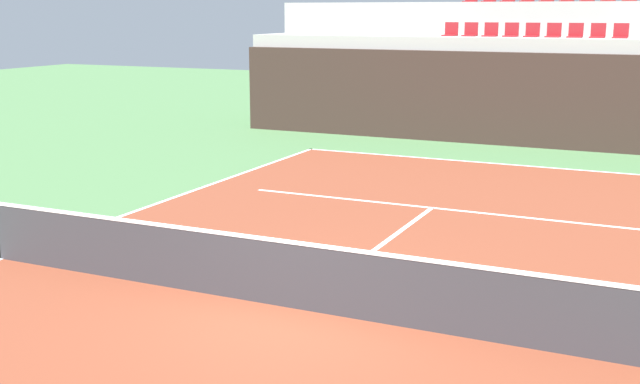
% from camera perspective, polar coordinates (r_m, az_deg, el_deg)
% --- Properties ---
extents(ground_plane, '(80.00, 80.00, 0.00)m').
position_cam_1_polar(ground_plane, '(11.20, -1.79, -8.32)').
color(ground_plane, '#477042').
extents(court_surface, '(11.00, 24.00, 0.01)m').
position_cam_1_polar(court_surface, '(11.20, -1.79, -8.29)').
color(court_surface, brown).
rests_on(court_surface, ground_plane).
extents(baseline_far, '(11.00, 0.10, 0.00)m').
position_cam_1_polar(baseline_far, '(22.17, 12.17, 2.01)').
color(baseline_far, white).
rests_on(baseline_far, court_surface).
extents(sideline_left, '(0.10, 24.00, 0.00)m').
position_cam_1_polar(sideline_left, '(14.37, -21.68, -4.41)').
color(sideline_left, white).
rests_on(sideline_left, court_surface).
extents(service_line_far, '(8.26, 0.10, 0.00)m').
position_cam_1_polar(service_line_far, '(16.91, 7.96, -1.12)').
color(service_line_far, white).
rests_on(service_line_far, court_surface).
extents(centre_service_line, '(0.10, 6.40, 0.00)m').
position_cam_1_polar(centre_service_line, '(13.98, 4.10, -3.98)').
color(centre_service_line, white).
rests_on(centre_service_line, court_surface).
extents(back_wall, '(18.55, 0.30, 2.82)m').
position_cam_1_polar(back_wall, '(25.11, 13.98, 6.38)').
color(back_wall, '#33231E').
rests_on(back_wall, ground_plane).
extents(stands_tier_lower, '(18.55, 2.40, 3.24)m').
position_cam_1_polar(stands_tier_lower, '(26.41, 14.58, 7.09)').
color(stands_tier_lower, '#9E9E99').
rests_on(stands_tier_lower, ground_plane).
extents(stands_tier_upper, '(18.55, 2.40, 4.33)m').
position_cam_1_polar(stands_tier_upper, '(28.72, 15.53, 8.56)').
color(stands_tier_upper, '#9E9E99').
rests_on(stands_tier_upper, ground_plane).
extents(seating_row_lower, '(5.67, 0.44, 0.44)m').
position_cam_1_polar(seating_row_lower, '(26.40, 14.83, 10.87)').
color(seating_row_lower, maroon).
rests_on(seating_row_lower, stands_tier_lower).
extents(tennis_net, '(11.08, 0.08, 1.07)m').
position_cam_1_polar(tennis_net, '(11.03, -1.81, -5.85)').
color(tennis_net, black).
rests_on(tennis_net, court_surface).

